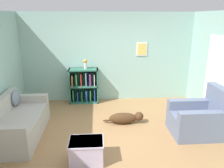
{
  "coord_description": "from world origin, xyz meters",
  "views": [
    {
      "loc": [
        -0.31,
        -4.17,
        2.48
      ],
      "look_at": [
        0.0,
        0.4,
        1.05
      ],
      "focal_mm": 35.0,
      "sensor_mm": 36.0,
      "label": 1
    }
  ],
  "objects": [
    {
      "name": "recliner_chair",
      "position": [
        1.88,
        -0.02,
        0.36
      ],
      "size": [
        1.08,
        0.85,
        1.05
      ],
      "color": "slate",
      "rests_on": "ground_plane"
    },
    {
      "name": "wall_back",
      "position": [
        0.0,
        2.25,
        1.3
      ],
      "size": [
        5.6,
        0.13,
        2.6
      ],
      "color": "#93BCB2",
      "rests_on": "ground_plane"
    },
    {
      "name": "coffee_table",
      "position": [
        -0.53,
        -0.84,
        0.22
      ],
      "size": [
        0.6,
        0.45,
        0.42
      ],
      "color": "#BCB2D1",
      "rests_on": "ground_plane"
    },
    {
      "name": "vase",
      "position": [
        -0.66,
        2.0,
        1.18
      ],
      "size": [
        0.11,
        0.11,
        0.28
      ],
      "color": "silver",
      "rests_on": "bookshelf"
    },
    {
      "name": "bookshelf",
      "position": [
        -0.72,
        2.02,
        0.49
      ],
      "size": [
        0.84,
        0.36,
        1.02
      ],
      "color": "#2D6B56",
      "rests_on": "ground_plane"
    },
    {
      "name": "dog",
      "position": [
        0.34,
        0.55,
        0.14
      ],
      "size": [
        0.98,
        0.25,
        0.28
      ],
      "color": "#472D19",
      "rests_on": "ground_plane"
    },
    {
      "name": "couch",
      "position": [
        -2.04,
        0.11,
        0.32
      ],
      "size": [
        0.89,
        1.78,
        0.86
      ],
      "color": "#ADA89E",
      "rests_on": "ground_plane"
    },
    {
      "name": "ground_plane",
      "position": [
        0.0,
        0.0,
        0.0
      ],
      "size": [
        14.0,
        14.0,
        0.0
      ],
      "primitive_type": "plane",
      "color": "#997047"
    }
  ]
}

